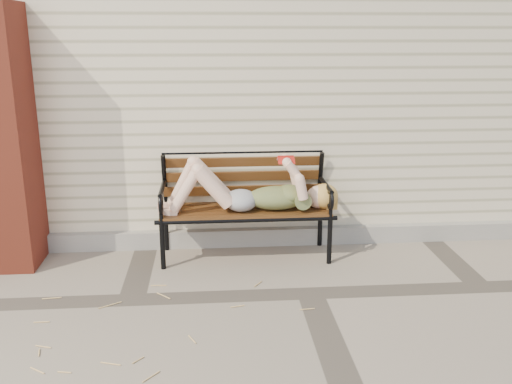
{
  "coord_description": "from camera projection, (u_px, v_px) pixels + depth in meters",
  "views": [
    {
      "loc": [
        -0.68,
        -3.64,
        1.8
      ],
      "look_at": [
        -0.34,
        0.63,
        0.58
      ],
      "focal_mm": 40.0,
      "sensor_mm": 36.0,
      "label": 1
    }
  ],
  "objects": [
    {
      "name": "straw_scatter",
      "position": [
        28.0,
        349.0,
        3.32
      ],
      "size": [
        2.88,
        1.59,
        0.01
      ],
      "color": "tan",
      "rests_on": "ground"
    },
    {
      "name": "foundation_strip",
      "position": [
        291.0,
        236.0,
        4.94
      ],
      "size": [
        8.0,
        0.1,
        0.15
      ],
      "primitive_type": "cube",
      "color": "#A19B91",
      "rests_on": "ground"
    },
    {
      "name": "house_wall",
      "position": [
        269.0,
        57.0,
        6.5
      ],
      "size": [
        8.0,
        4.0,
        3.0
      ],
      "primitive_type": "cube",
      "color": "beige",
      "rests_on": "ground"
    },
    {
      "name": "ground",
      "position": [
        310.0,
        293.0,
        4.04
      ],
      "size": [
        80.0,
        80.0,
        0.0
      ],
      "primitive_type": "plane",
      "color": "gray",
      "rests_on": "ground"
    },
    {
      "name": "reading_woman",
      "position": [
        247.0,
        190.0,
        4.51
      ],
      "size": [
        1.4,
        0.32,
        0.44
      ],
      "color": "#093541",
      "rests_on": "ground"
    },
    {
      "name": "garden_bench",
      "position": [
        244.0,
        190.0,
        4.63
      ],
      "size": [
        1.49,
        0.59,
        0.96
      ],
      "color": "black",
      "rests_on": "ground"
    }
  ]
}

